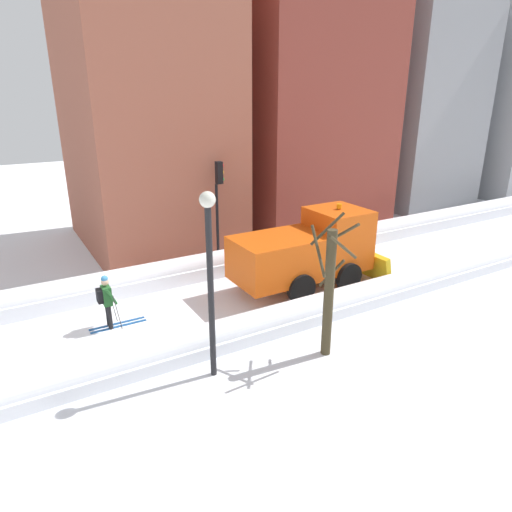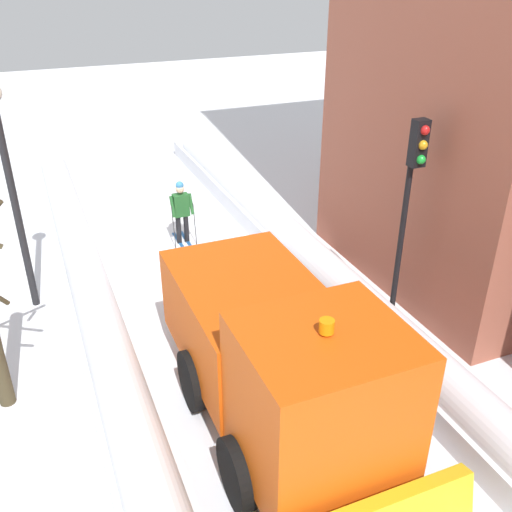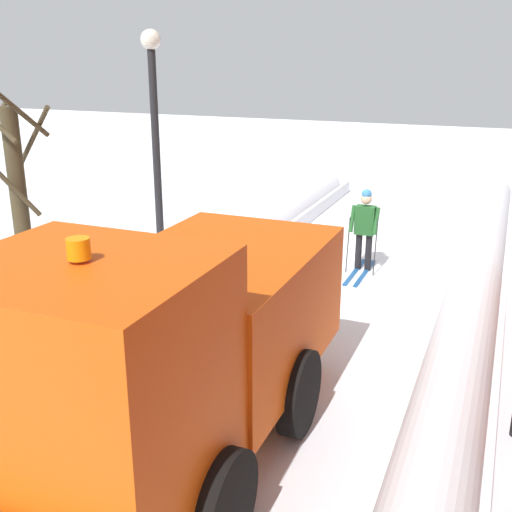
% 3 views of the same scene
% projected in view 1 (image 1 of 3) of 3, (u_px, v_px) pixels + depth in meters
% --- Properties ---
extents(ground_plane, '(80.00, 80.00, 0.00)m').
position_uv_depth(ground_plane, '(355.00, 270.00, 19.53)').
color(ground_plane, white).
extents(snowbank_left, '(1.10, 36.00, 0.99)m').
position_uv_depth(snowbank_left, '(318.00, 244.00, 21.51)').
color(snowbank_left, white).
rests_on(snowbank_left, ground).
extents(snowbank_right, '(1.10, 36.00, 0.90)m').
position_uv_depth(snowbank_right, '(403.00, 285.00, 17.29)').
color(snowbank_right, white).
rests_on(snowbank_right, ground).
extents(building_brick_near, '(8.68, 6.60, 19.47)m').
position_uv_depth(building_brick_near, '(139.00, 29.00, 20.00)').
color(building_brick_near, '#9E5642').
rests_on(building_brick_near, ground).
extents(building_brick_mid, '(7.48, 8.12, 14.02)m').
position_uv_depth(building_brick_mid, '(303.00, 94.00, 25.16)').
color(building_brick_mid, brown).
rests_on(building_brick_mid, ground).
extents(building_concrete_far, '(6.75, 6.57, 14.99)m').
position_uv_depth(building_concrete_far, '(417.00, 85.00, 29.22)').
color(building_concrete_far, gray).
rests_on(building_concrete_far, ground).
extents(building_tower_distant, '(8.59, 9.95, 13.96)m').
position_uv_depth(building_tower_distant, '(508.00, 93.00, 34.05)').
color(building_tower_distant, '#9EA0A5').
rests_on(building_tower_distant, ground).
extents(plow_truck, '(3.20, 5.98, 3.12)m').
position_uv_depth(plow_truck, '(309.00, 250.00, 17.50)').
color(plow_truck, '#DB510F').
rests_on(plow_truck, ground).
extents(skier, '(0.62, 1.80, 1.81)m').
position_uv_depth(skier, '(107.00, 299.00, 14.49)').
color(skier, black).
rests_on(skier, ground).
extents(traffic_light_pole, '(0.28, 0.42, 4.50)m').
position_uv_depth(traffic_light_pole, '(219.00, 194.00, 18.99)').
color(traffic_light_pole, black).
rests_on(traffic_light_pole, ground).
extents(street_lamp, '(0.40, 0.40, 5.01)m').
position_uv_depth(street_lamp, '(210.00, 264.00, 11.31)').
color(street_lamp, black).
rests_on(street_lamp, ground).
extents(bare_tree_near, '(1.29, 1.21, 4.13)m').
position_uv_depth(bare_tree_near, '(329.00, 289.00, 12.69)').
color(bare_tree_near, '#403723').
rests_on(bare_tree_near, ground).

